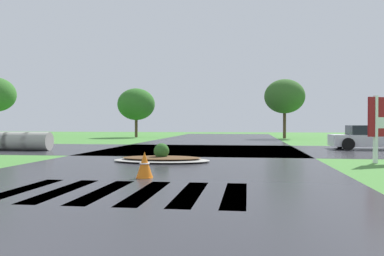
{
  "coord_description": "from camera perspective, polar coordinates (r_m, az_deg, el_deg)",
  "views": [
    {
      "loc": [
        2.49,
        -2.68,
        1.42
      ],
      "look_at": [
        0.41,
        12.45,
        1.23
      ],
      "focal_mm": 37.93,
      "sensor_mm": 36.0,
      "label": 1
    }
  ],
  "objects": [
    {
      "name": "median_island",
      "position": [
        14.86,
        -4.32,
        -4.27
      ],
      "size": [
        3.54,
        2.01,
        0.68
      ],
      "color": "#9E9B93",
      "rests_on": "ground"
    },
    {
      "name": "car_blue_compact",
      "position": [
        23.95,
        23.94,
        -1.28
      ],
      "size": [
        4.34,
        2.13,
        1.29
      ],
      "rotation": [
        0.0,
        0.0,
        0.01
      ],
      "color": "silver",
      "rests_on": "ground"
    },
    {
      "name": "crosswalk_stripes",
      "position": [
        8.51,
        -9.43,
        -8.86
      ],
      "size": [
        4.95,
        3.02,
        0.01
      ],
      "color": "white",
      "rests_on": "ground"
    },
    {
      "name": "traffic_cone",
      "position": [
        10.55,
        -6.69,
        -5.2
      ],
      "size": [
        0.44,
        0.44,
        0.68
      ],
      "color": "orange",
      "rests_on": "ground"
    },
    {
      "name": "asphalt_roadway",
      "position": [
        13.0,
        -3.3,
        -5.54
      ],
      "size": [
        10.32,
        80.0,
        0.01
      ],
      "primitive_type": "cube",
      "color": "#2B2B30",
      "rests_on": "ground"
    },
    {
      "name": "asphalt_cross_road",
      "position": [
        21.46,
        1.14,
        -3.07
      ],
      "size": [
        90.0,
        9.29,
        0.01
      ],
      "primitive_type": "cube",
      "color": "#2B2B30",
      "rests_on": "ground"
    },
    {
      "name": "background_treeline",
      "position": [
        39.65,
        -5.02,
        4.21
      ],
      "size": [
        48.34,
        4.68,
        6.17
      ],
      "color": "#4C3823",
      "rests_on": "ground"
    },
    {
      "name": "drainage_pipe_stack",
      "position": [
        22.91,
        -23.27,
        -1.71
      ],
      "size": [
        3.48,
        0.97,
        0.95
      ],
      "color": "#9E9B93",
      "rests_on": "ground"
    }
  ]
}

